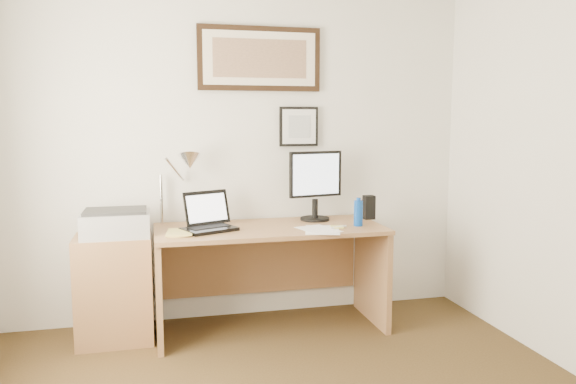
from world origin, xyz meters
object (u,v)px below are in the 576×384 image
object	(u,v)px
side_cabinet	(115,288)
book	(167,233)
desk	(268,256)
water_bottle	(358,213)
lcd_monitor	(315,182)
laptop	(208,221)
printer	(116,223)

from	to	relation	value
side_cabinet	book	size ratio (longest dim) A/B	3.12
desk	water_bottle	bearing A→B (deg)	-17.64
water_bottle	lcd_monitor	distance (m)	0.42
book	lcd_monitor	xyz separation A→B (m)	(1.10, 0.26, 0.28)
desk	lcd_monitor	size ratio (longest dim) A/B	3.08
side_cabinet	laptop	world-z (taller)	laptop
book	side_cabinet	bearing A→B (deg)	157.98
water_bottle	book	bearing A→B (deg)	179.16
laptop	lcd_monitor	size ratio (longest dim) A/B	0.80
side_cabinet	book	xyz separation A→B (m)	(0.35, -0.14, 0.39)
side_cabinet	printer	distance (m)	0.45
side_cabinet	laptop	size ratio (longest dim) A/B	1.75
water_bottle	printer	xyz separation A→B (m)	(-1.66, 0.14, -0.02)
side_cabinet	laptop	distance (m)	0.78
book	lcd_monitor	bearing A→B (deg)	13.47
lcd_monitor	printer	distance (m)	1.45
water_bottle	laptop	bearing A→B (deg)	173.84
side_cabinet	water_bottle	size ratio (longest dim) A/B	4.00
laptop	printer	bearing A→B (deg)	177.28
book	desk	bearing A→B (deg)	13.91
book	desk	distance (m)	0.78
book	lcd_monitor	world-z (taller)	lcd_monitor
book	laptop	world-z (taller)	laptop
desk	laptop	world-z (taller)	laptop
printer	water_bottle	bearing A→B (deg)	-4.90
water_bottle	desk	distance (m)	0.73
water_bottle	desk	bearing A→B (deg)	162.36
water_bottle	lcd_monitor	xyz separation A→B (m)	(-0.24, 0.28, 0.20)
side_cabinet	book	world-z (taller)	book
book	printer	world-z (taller)	printer
desk	printer	world-z (taller)	printer
book	printer	size ratio (longest dim) A/B	0.53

